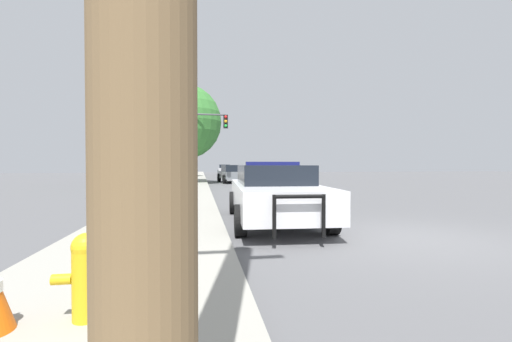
# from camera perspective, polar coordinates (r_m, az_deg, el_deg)

# --- Properties ---
(ground_plane) EXTENTS (110.00, 110.00, 0.00)m
(ground_plane) POSITION_cam_1_polar(r_m,az_deg,el_deg) (7.58, 24.36, -10.20)
(ground_plane) COLOR #565659
(sidewalk_left) EXTENTS (3.00, 110.00, 0.13)m
(sidewalk_left) POSITION_cam_1_polar(r_m,az_deg,el_deg) (6.42, -18.13, -11.64)
(sidewalk_left) COLOR #99968C
(sidewalk_left) RESTS_ON ground_plane
(police_car) EXTENTS (2.36, 5.44, 1.54)m
(police_car) POSITION_cam_1_polar(r_m,az_deg,el_deg) (8.74, 2.97, -3.47)
(police_car) COLOR white
(police_car) RESTS_ON ground_plane
(fire_hydrant) EXTENTS (0.55, 0.24, 0.76)m
(fire_hydrant) POSITION_cam_1_polar(r_m,az_deg,el_deg) (3.42, -26.44, -15.07)
(fire_hydrant) COLOR gold
(fire_hydrant) RESTS_ON sidewalk_left
(traffic_light) EXTENTS (3.79, 0.35, 4.81)m
(traffic_light) POSITION_cam_1_polar(r_m,az_deg,el_deg) (23.20, -10.09, 6.28)
(traffic_light) COLOR #424247
(traffic_light) RESTS_ON sidewalk_left
(car_background_oncoming) EXTENTS (2.21, 4.43, 1.46)m
(car_background_oncoming) POSITION_cam_1_polar(r_m,az_deg,el_deg) (35.76, 0.68, 0.04)
(car_background_oncoming) COLOR maroon
(car_background_oncoming) RESTS_ON ground_plane
(car_background_midblock) EXTENTS (2.17, 4.75, 1.40)m
(car_background_midblock) POSITION_cam_1_polar(r_m,az_deg,el_deg) (27.25, -4.03, -0.38)
(car_background_midblock) COLOR slate
(car_background_midblock) RESTS_ON ground_plane
(car_background_distant) EXTENTS (2.06, 4.12, 1.41)m
(car_background_distant) POSITION_cam_1_polar(r_m,az_deg,el_deg) (47.32, -5.25, 0.28)
(car_background_distant) COLOR #B7B7BC
(car_background_distant) RESTS_ON ground_plane
(tree_sidewalk_mid) EXTENTS (5.53, 5.53, 7.24)m
(tree_sidewalk_mid) POSITION_cam_1_polar(r_m,az_deg,el_deg) (26.07, -11.94, 8.01)
(tree_sidewalk_mid) COLOR #4C3823
(tree_sidewalk_mid) RESTS_ON sidewalk_left
(tree_sidewalk_far) EXTENTS (3.90, 3.90, 6.46)m
(tree_sidewalk_far) POSITION_cam_1_polar(r_m,az_deg,el_deg) (37.91, -12.44, 5.90)
(tree_sidewalk_far) COLOR brown
(tree_sidewalk_far) RESTS_ON sidewalk_left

